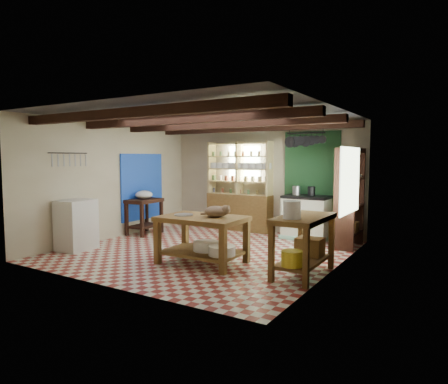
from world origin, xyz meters
The scene contains 30 objects.
floor centered at (0.00, 0.00, -0.01)m, with size 5.00×5.00×0.02m, color maroon.
ceiling centered at (0.00, 0.00, 2.60)m, with size 5.00×5.00×0.02m, color #3F3F43.
wall_back centered at (0.00, 2.50, 1.30)m, with size 5.00×0.04×2.60m, color beige.
wall_front centered at (0.00, -2.50, 1.30)m, with size 5.00×0.04×2.60m, color beige.
wall_left centered at (-2.50, 0.00, 1.30)m, with size 0.04×5.00×2.60m, color beige.
wall_right centered at (2.50, 0.00, 1.30)m, with size 0.04×5.00×2.60m, color beige.
ceiling_beams centered at (0.00, 0.00, 2.48)m, with size 5.00×3.80×0.15m, color black.
blue_wall_patch centered at (-2.47, 0.90, 1.10)m, with size 0.04×1.40×1.60m, color blue.
green_wall_patch centered at (1.25, 2.47, 1.25)m, with size 1.30×0.04×2.30m, color #1C4624.
window_back centered at (-0.50, 2.48, 1.70)m, with size 0.90×0.02×0.80m, color silver.
window_right centered at (2.48, 1.00, 1.40)m, with size 0.02×1.30×1.20m, color silver.
utensil_rail centered at (-2.44, -1.20, 1.78)m, with size 0.06×0.90×0.28m, color black.
pot_rack centered at (1.25, 2.05, 2.18)m, with size 0.86×0.12×0.36m, color black.
shelving_unit centered at (-0.55, 2.31, 1.10)m, with size 1.70×0.34×2.20m, color #D6BD7B.
tall_rack centered at (2.28, 1.80, 1.00)m, with size 0.40×0.86×2.00m, color black.
work_table centered at (0.46, -0.77, 0.41)m, with size 1.43×0.95×0.81m, color brown.
stove centered at (1.26, 2.15, 0.49)m, with size 0.99×0.67×0.97m, color beige.
prep_table centered at (-2.20, 0.66, 0.42)m, with size 0.57×0.82×0.83m, color black.
white_cabinet centered at (-2.22, -1.24, 0.50)m, with size 0.55×0.66×0.99m, color silver.
right_counter centered at (2.18, -0.53, 0.46)m, with size 0.64×1.29×0.92m, color brown.
cat centered at (0.71, -0.71, 0.91)m, with size 0.42×0.32×0.19m, color #8E6E52.
steel_tray centered at (0.11, -0.83, 0.82)m, with size 0.33×0.33×0.02m, color #96969C.
basin_large centered at (0.51, -0.72, 0.29)m, with size 0.45×0.45×0.16m, color silver.
basin_small centered at (0.91, -0.86, 0.29)m, with size 0.44×0.44×0.16m, color silver.
kettle_left centered at (1.01, 2.15, 1.07)m, with size 0.18×0.18×0.20m, color #96969C.
kettle_right centered at (1.36, 2.15, 1.07)m, with size 0.16×0.16×0.20m, color black.
enamel_bowl centered at (-2.20, 0.66, 0.94)m, with size 0.41×0.41×0.20m, color silver.
white_bucket centered at (2.13, -0.88, 1.05)m, with size 0.26×0.26×0.26m, color silver.
wicker_basket centered at (2.18, -0.23, 0.39)m, with size 0.41×0.33×0.29m, color olive.
yellow_tub centered at (2.18, -0.98, 0.36)m, with size 0.31×0.31×0.23m, color yellow.
Camera 1 is at (4.30, -6.31, 1.82)m, focal length 32.00 mm.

